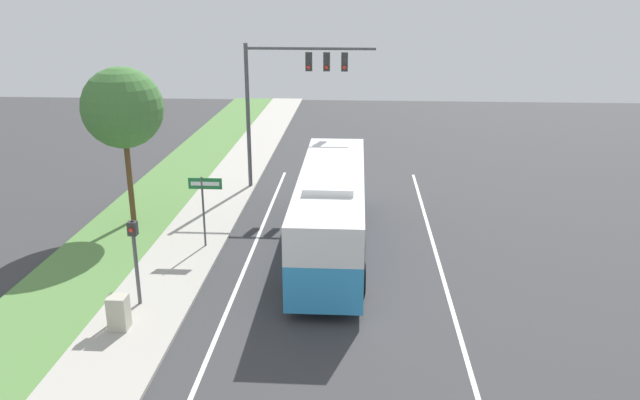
# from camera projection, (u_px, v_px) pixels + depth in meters

# --- Properties ---
(ground_plane) EXTENTS (80.00, 80.00, 0.00)m
(ground_plane) POSITION_uv_depth(u_px,v_px,m) (341.00, 298.00, 20.75)
(ground_plane) COLOR #38383A
(sidewalk) EXTENTS (2.80, 80.00, 0.12)m
(sidewalk) POSITION_uv_depth(u_px,v_px,m) (158.00, 291.00, 21.09)
(sidewalk) COLOR #ADA89E
(sidewalk) RESTS_ON ground_plane
(grass_verge) EXTENTS (3.60, 80.00, 0.10)m
(grass_verge) POSITION_uv_depth(u_px,v_px,m) (66.00, 289.00, 21.28)
(grass_verge) COLOR #568442
(grass_verge) RESTS_ON ground_plane
(lane_divider_near) EXTENTS (0.14, 30.00, 0.01)m
(lane_divider_near) POSITION_uv_depth(u_px,v_px,m) (234.00, 295.00, 20.96)
(lane_divider_near) COLOR silver
(lane_divider_near) RESTS_ON ground_plane
(lane_divider_far) EXTENTS (0.14, 30.00, 0.01)m
(lane_divider_far) POSITION_uv_depth(u_px,v_px,m) (450.00, 301.00, 20.54)
(lane_divider_far) COLOR silver
(lane_divider_far) RESTS_ON ground_plane
(bus) EXTENTS (2.62, 11.74, 3.39)m
(bus) POSITION_uv_depth(u_px,v_px,m) (332.00, 206.00, 24.03)
(bus) COLOR #3393D1
(bus) RESTS_ON ground_plane
(signal_gantry) EXTENTS (6.41, 0.41, 7.34)m
(signal_gantry) POSITION_uv_depth(u_px,v_px,m) (289.00, 84.00, 30.63)
(signal_gantry) COLOR #4C4C51
(signal_gantry) RESTS_ON ground_plane
(pedestrian_signal) EXTENTS (0.28, 0.34, 2.93)m
(pedestrian_signal) POSITION_uv_depth(u_px,v_px,m) (135.00, 249.00, 19.55)
(pedestrian_signal) COLOR #4C4C51
(pedestrian_signal) RESTS_ON ground_plane
(street_sign) EXTENTS (1.31, 0.08, 2.96)m
(street_sign) POSITION_uv_depth(u_px,v_px,m) (204.00, 199.00, 24.12)
(street_sign) COLOR #4C4C51
(street_sign) RESTS_ON ground_plane
(utility_cabinet) EXTENTS (0.56, 0.51, 1.05)m
(utility_cabinet) POSITION_uv_depth(u_px,v_px,m) (119.00, 312.00, 18.48)
(utility_cabinet) COLOR #B7B29E
(utility_cabinet) RESTS_ON sidewalk
(roadside_tree) EXTENTS (3.39, 3.39, 6.70)m
(roadside_tree) POSITION_uv_depth(u_px,v_px,m) (123.00, 108.00, 25.92)
(roadside_tree) COLOR brown
(roadside_tree) RESTS_ON grass_verge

